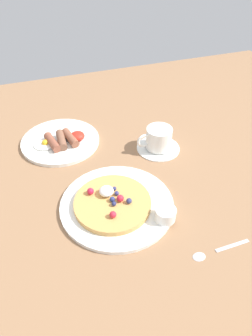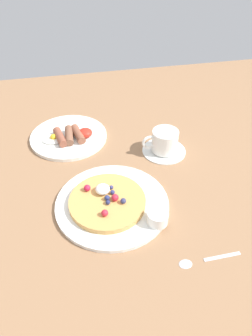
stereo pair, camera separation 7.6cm
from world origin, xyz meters
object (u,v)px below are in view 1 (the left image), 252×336
(pancake_plate, at_px, (117,205))
(coffee_saucer, at_px, (158,148))
(coffee_cup, at_px, (158,138))
(teaspoon, at_px, (211,252))
(breakfast_plate, at_px, (60,141))
(syrup_ramekin, at_px, (165,214))

(pancake_plate, bearing_deg, coffee_saucer, 44.19)
(coffee_cup, relative_size, teaspoon, 0.78)
(breakfast_plate, bearing_deg, pancake_plate, -74.16)
(syrup_ramekin, distance_m, coffee_cup, 0.28)
(coffee_saucer, height_order, coffee_cup, coffee_cup)
(coffee_cup, height_order, teaspoon, coffee_cup)
(syrup_ramekin, bearing_deg, coffee_cup, 70.33)
(breakfast_plate, distance_m, teaspoon, 0.55)
(pancake_plate, relative_size, coffee_saucer, 2.16)
(coffee_cup, bearing_deg, coffee_saucer, 3.07)
(teaspoon, bearing_deg, coffee_cup, 84.58)
(syrup_ramekin, relative_size, breakfast_plate, 0.21)
(breakfast_plate, bearing_deg, syrup_ramekin, -65.30)
(breakfast_plate, distance_m, coffee_cup, 0.30)
(syrup_ramekin, bearing_deg, breakfast_plate, 114.70)
(pancake_plate, distance_m, coffee_saucer, 0.26)
(coffee_saucer, bearing_deg, pancake_plate, -135.81)
(pancake_plate, distance_m, syrup_ramekin, 0.12)
(breakfast_plate, xyz_separation_m, teaspoon, (0.24, -0.50, -0.00))
(breakfast_plate, distance_m, coffee_saucer, 0.30)
(syrup_ramekin, distance_m, breakfast_plate, 0.43)
(syrup_ramekin, xyz_separation_m, coffee_saucer, (0.10, 0.26, -0.02))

